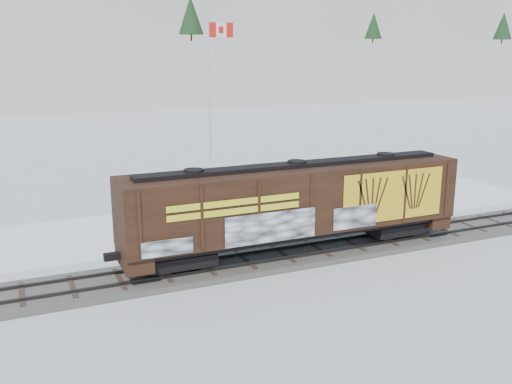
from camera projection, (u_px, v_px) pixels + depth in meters
name	position (u px, v px, depth m)	size (l,w,h in m)	color
ground	(318.00, 254.00, 28.98)	(500.00, 500.00, 0.00)	white
rail_track	(318.00, 251.00, 28.95)	(50.00, 3.40, 0.43)	#59544C
parking_strip	(258.00, 216.00, 35.65)	(40.00, 8.00, 0.03)	white
hillside	(54.00, 36.00, 149.82)	(360.00, 110.00, 93.00)	white
hopper_railcar	(296.00, 202.00, 27.78)	(17.22, 3.06, 4.39)	black
flagpole	(211.00, 131.00, 40.27)	(2.30, 0.90, 12.18)	silver
car_silver	(229.00, 207.00, 34.71)	(1.92, 4.78, 1.63)	#B8BBC0
car_white	(245.00, 215.00, 33.39)	(1.44, 4.13, 1.36)	silver
car_dark	(297.00, 210.00, 34.38)	(1.90, 4.67, 1.35)	black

